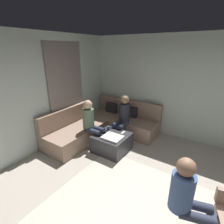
% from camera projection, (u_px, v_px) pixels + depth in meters
% --- Properties ---
extents(wall_back, '(6.00, 0.12, 2.70)m').
position_uv_depth(wall_back, '(196.00, 91.00, 4.27)').
color(wall_back, silver).
rests_on(wall_back, ground_plane).
extents(wall_left, '(0.12, 6.00, 2.70)m').
position_uv_depth(wall_left, '(14.00, 100.00, 3.49)').
color(wall_left, silver).
rests_on(wall_left, ground_plane).
extents(curtain_panel, '(0.06, 1.10, 2.50)m').
position_uv_depth(curtain_panel, '(67.00, 92.00, 4.49)').
color(curtain_panel, gray).
rests_on(curtain_panel, ground_plane).
extents(area_rug, '(2.60, 2.20, 0.01)m').
position_uv_depth(area_rug, '(135.00, 211.00, 2.62)').
color(area_rug, beige).
rests_on(area_rug, ground_plane).
extents(sectional_couch, '(2.10, 2.55, 0.87)m').
position_uv_depth(sectional_couch, '(104.00, 125.00, 4.89)').
color(sectional_couch, '#9E7F6B').
rests_on(sectional_couch, ground_plane).
extents(ottoman, '(0.76, 0.76, 0.42)m').
position_uv_depth(ottoman, '(112.00, 143.00, 4.12)').
color(ottoman, '#333338').
rests_on(ottoman, ground_plane).
extents(folded_blanket, '(0.44, 0.36, 0.04)m').
position_uv_depth(folded_blanket, '(113.00, 137.00, 3.89)').
color(folded_blanket, white).
rests_on(folded_blanket, ottoman).
extents(coffee_mug, '(0.08, 0.08, 0.10)m').
position_uv_depth(coffee_mug, '(108.00, 128.00, 4.28)').
color(coffee_mug, '#334C72').
rests_on(coffee_mug, ottoman).
extents(game_remote, '(0.05, 0.15, 0.02)m').
position_uv_depth(game_remote, '(123.00, 133.00, 4.12)').
color(game_remote, white).
rests_on(game_remote, ottoman).
extents(person_on_couch_back, '(0.30, 0.60, 1.20)m').
position_uv_depth(person_on_couch_back, '(123.00, 116.00, 4.50)').
color(person_on_couch_back, '#2D3347').
rests_on(person_on_couch_back, ground_plane).
extents(person_on_couch_side, '(0.60, 0.30, 1.20)m').
position_uv_depth(person_on_couch_side, '(92.00, 122.00, 4.14)').
color(person_on_couch_side, '#2D3347').
rests_on(person_on_couch_side, ground_plane).
extents(person_on_armchair, '(0.61, 0.40, 1.18)m').
position_uv_depth(person_on_armchair, '(189.00, 198.00, 2.07)').
color(person_on_armchair, '#2D3347').
rests_on(person_on_armchair, ground_plane).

